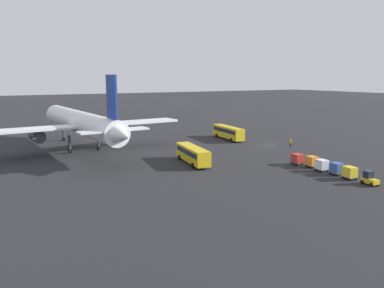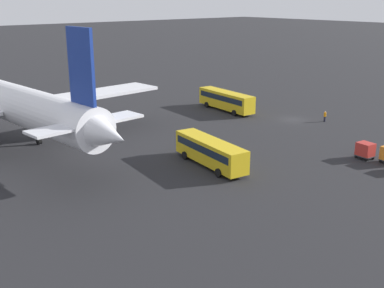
{
  "view_description": "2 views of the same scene",
  "coord_description": "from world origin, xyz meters",
  "px_view_note": "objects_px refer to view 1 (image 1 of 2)",
  "views": [
    {
      "loc": [
        -68.16,
        59.17,
        16.08
      ],
      "look_at": [
        -5.42,
        24.32,
        3.22
      ],
      "focal_mm": 35.0,
      "sensor_mm": 36.0,
      "label": 1
    },
    {
      "loc": [
        -47.9,
        62.13,
        19.34
      ],
      "look_at": [
        -6.07,
        26.87,
        2.54
      ],
      "focal_mm": 45.0,
      "sensor_mm": 36.0,
      "label": 2
    }
  ],
  "objects_px": {
    "airplane": "(81,123)",
    "shuttle_bus_near": "(228,132)",
    "shuttle_bus_far": "(193,153)",
    "baggage_tug": "(370,179)",
    "cargo_cart_white": "(322,165)",
    "cargo_cart_red": "(297,159)",
    "cargo_cart_blue": "(337,168)",
    "worker_person": "(291,143)",
    "cargo_cart_yellow": "(350,172)",
    "cargo_cart_orange": "(312,161)"
  },
  "relations": [
    {
      "from": "airplane",
      "to": "cargo_cart_orange",
      "type": "height_order",
      "value": "airplane"
    },
    {
      "from": "cargo_cart_white",
      "to": "cargo_cart_red",
      "type": "height_order",
      "value": "same"
    },
    {
      "from": "airplane",
      "to": "cargo_cart_yellow",
      "type": "bearing_deg",
      "value": -149.02
    },
    {
      "from": "cargo_cart_blue",
      "to": "airplane",
      "type": "bearing_deg",
      "value": 37.44
    },
    {
      "from": "shuttle_bus_near",
      "to": "shuttle_bus_far",
      "type": "relative_size",
      "value": 1.07
    },
    {
      "from": "airplane",
      "to": "shuttle_bus_near",
      "type": "distance_m",
      "value": 37.37
    },
    {
      "from": "baggage_tug",
      "to": "cargo_cart_yellow",
      "type": "xyz_separation_m",
      "value": [
        3.48,
        0.14,
        0.25
      ]
    },
    {
      "from": "airplane",
      "to": "cargo_cart_white",
      "type": "relative_size",
      "value": 23.75
    },
    {
      "from": "cargo_cart_orange",
      "to": "cargo_cart_red",
      "type": "xyz_separation_m",
      "value": [
        2.88,
        0.73,
        0.0
      ]
    },
    {
      "from": "worker_person",
      "to": "cargo_cart_blue",
      "type": "distance_m",
      "value": 25.67
    },
    {
      "from": "baggage_tug",
      "to": "cargo_cart_red",
      "type": "relative_size",
      "value": 1.17
    },
    {
      "from": "cargo_cart_orange",
      "to": "baggage_tug",
      "type": "bearing_deg",
      "value": 176.88
    },
    {
      "from": "shuttle_bus_near",
      "to": "shuttle_bus_far",
      "type": "height_order",
      "value": "shuttle_bus_near"
    },
    {
      "from": "cargo_cart_white",
      "to": "worker_person",
      "type": "bearing_deg",
      "value": -30.69
    },
    {
      "from": "cargo_cart_white",
      "to": "cargo_cart_red",
      "type": "distance_m",
      "value": 5.75
    },
    {
      "from": "baggage_tug",
      "to": "cargo_cart_red",
      "type": "distance_m",
      "value": 14.99
    },
    {
      "from": "cargo_cart_blue",
      "to": "cargo_cart_white",
      "type": "height_order",
      "value": "same"
    },
    {
      "from": "worker_person",
      "to": "shuttle_bus_near",
      "type": "bearing_deg",
      "value": 22.66
    },
    {
      "from": "airplane",
      "to": "shuttle_bus_near",
      "type": "bearing_deg",
      "value": -98.94
    },
    {
      "from": "worker_person",
      "to": "shuttle_bus_far",
      "type": "bearing_deg",
      "value": 97.61
    },
    {
      "from": "worker_person",
      "to": "cargo_cart_yellow",
      "type": "xyz_separation_m",
      "value": [
        -25.78,
        12.03,
        0.32
      ]
    },
    {
      "from": "cargo_cart_yellow",
      "to": "cargo_cart_orange",
      "type": "height_order",
      "value": "same"
    },
    {
      "from": "shuttle_bus_near",
      "to": "cargo_cart_orange",
      "type": "relative_size",
      "value": 5.91
    },
    {
      "from": "shuttle_bus_far",
      "to": "cargo_cart_blue",
      "type": "distance_m",
      "value": 25.46
    },
    {
      "from": "airplane",
      "to": "baggage_tug",
      "type": "xyz_separation_m",
      "value": [
        -48.3,
        -31.8,
        -5.26
      ]
    },
    {
      "from": "shuttle_bus_far",
      "to": "cargo_cart_orange",
      "type": "xyz_separation_m",
      "value": [
        -13.36,
        -17.15,
        -0.71
      ]
    },
    {
      "from": "worker_person",
      "to": "cargo_cart_red",
      "type": "height_order",
      "value": "cargo_cart_red"
    },
    {
      "from": "airplane",
      "to": "shuttle_bus_far",
      "type": "relative_size",
      "value": 4.32
    },
    {
      "from": "airplane",
      "to": "cargo_cart_blue",
      "type": "height_order",
      "value": "airplane"
    },
    {
      "from": "cargo_cart_blue",
      "to": "shuttle_bus_near",
      "type": "bearing_deg",
      "value": -7.18
    },
    {
      "from": "cargo_cart_white",
      "to": "cargo_cart_red",
      "type": "bearing_deg",
      "value": 0.74
    },
    {
      "from": "shuttle_bus_far",
      "to": "cargo_cart_orange",
      "type": "height_order",
      "value": "shuttle_bus_far"
    },
    {
      "from": "baggage_tug",
      "to": "shuttle_bus_far",
      "type": "bearing_deg",
      "value": 39.72
    },
    {
      "from": "shuttle_bus_near",
      "to": "worker_person",
      "type": "distance_m",
      "value": 17.38
    },
    {
      "from": "baggage_tug",
      "to": "cargo_cart_orange",
      "type": "bearing_deg",
      "value": 3.68
    },
    {
      "from": "baggage_tug",
      "to": "cargo_cart_yellow",
      "type": "distance_m",
      "value": 3.5
    },
    {
      "from": "cargo_cart_blue",
      "to": "cargo_cart_red",
      "type": "xyz_separation_m",
      "value": [
        8.63,
        0.38,
        0.0
      ]
    },
    {
      "from": "worker_person",
      "to": "cargo_cart_blue",
      "type": "relative_size",
      "value": 0.8
    },
    {
      "from": "airplane",
      "to": "shuttle_bus_near",
      "type": "height_order",
      "value": "airplane"
    },
    {
      "from": "shuttle_bus_far",
      "to": "baggage_tug",
      "type": "distance_m",
      "value": 30.36
    },
    {
      "from": "worker_person",
      "to": "cargo_cart_blue",
      "type": "xyz_separation_m",
      "value": [
        -22.9,
        11.58,
        0.32
      ]
    },
    {
      "from": "cargo_cart_yellow",
      "to": "shuttle_bus_near",
      "type": "bearing_deg",
      "value": -7.3
    },
    {
      "from": "cargo_cart_yellow",
      "to": "cargo_cart_white",
      "type": "xyz_separation_m",
      "value": [
        5.75,
        -0.14,
        0.0
      ]
    },
    {
      "from": "airplane",
      "to": "worker_person",
      "type": "height_order",
      "value": "airplane"
    },
    {
      "from": "shuttle_bus_near",
      "to": "cargo_cart_blue",
      "type": "height_order",
      "value": "shuttle_bus_near"
    },
    {
      "from": "cargo_cart_yellow",
      "to": "cargo_cart_orange",
      "type": "xyz_separation_m",
      "value": [
        8.63,
        -0.8,
        0.0
      ]
    },
    {
      "from": "cargo_cart_orange",
      "to": "cargo_cart_red",
      "type": "relative_size",
      "value": 1.0
    },
    {
      "from": "cargo_cart_blue",
      "to": "cargo_cart_red",
      "type": "height_order",
      "value": "same"
    },
    {
      "from": "cargo_cart_orange",
      "to": "cargo_cart_yellow",
      "type": "bearing_deg",
      "value": 174.73
    },
    {
      "from": "airplane",
      "to": "shuttle_bus_far",
      "type": "xyz_separation_m",
      "value": [
        -22.83,
        -15.3,
        -4.3
      ]
    }
  ]
}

